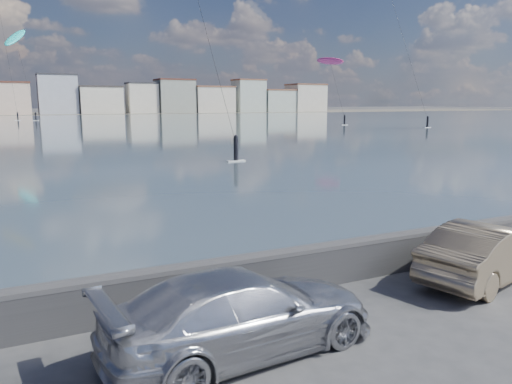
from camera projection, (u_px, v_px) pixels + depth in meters
ground at (303, 353)px, 8.93m from camera, size 700.00×700.00×0.00m
bay_water at (39, 126)px, 89.91m from camera, size 500.00×177.00×0.00m
far_shore_strip at (24, 114)px, 185.92m from camera, size 500.00×60.00×0.00m
seawall at (241, 275)px, 11.22m from camera, size 400.00×0.36×1.08m
far_buildings at (28, 97)px, 173.02m from camera, size 240.79×13.26×14.60m
car_silver at (242, 312)px, 8.87m from camera, size 5.29×2.57×1.48m
car_champagne at (487, 251)px, 12.49m from camera, size 4.73×2.67×1.48m
kitesurfer_0 at (330, 62)px, 101.06m from camera, size 4.10×13.16×13.79m
kitesurfer_14 at (15, 39)px, 120.40m from camera, size 6.91×13.06×22.58m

